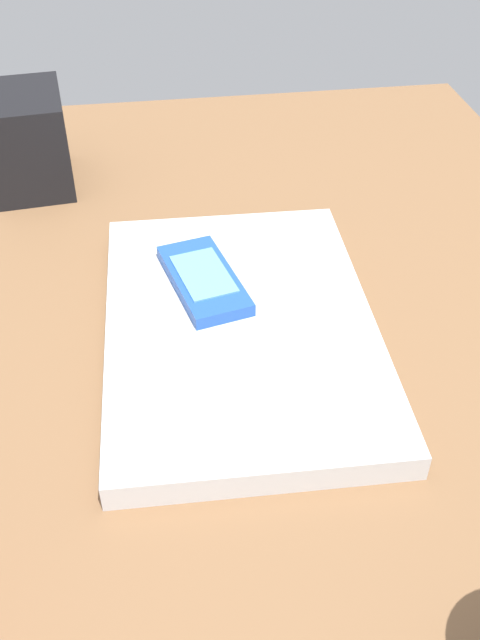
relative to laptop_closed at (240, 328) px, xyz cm
name	(u,v)px	position (x,y,z in cm)	size (l,w,h in cm)	color
desk_surface	(226,438)	(9.41, -2.45, -2.61)	(120.00, 80.00, 3.00)	brown
laptop_closed	(240,328)	(0.00, 0.00, 0.00)	(32.04, 21.84, 2.23)	#B7BABC
cell_phone_on_laptop	(207,279)	(-4.87, -2.15, 1.72)	(11.98, 7.51, 1.29)	#1E479E
desk_organizer	(29,140)	(-29.65, -18.74, 4.00)	(11.20, 8.10, 10.24)	black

